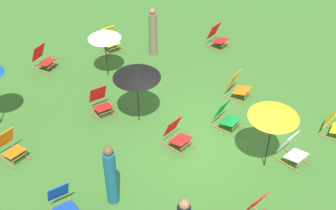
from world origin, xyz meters
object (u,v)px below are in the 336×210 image
object	(u,v)px
deckchair_11	(62,202)
deckchair_4	(43,58)
umbrella_0	(274,112)
deckchair_6	(217,37)
deckchair_8	(335,124)
deckchair_1	(226,116)
deckchair_3	(9,146)
deckchair_5	(237,86)
deckchair_12	(100,101)
umbrella_2	(137,74)
person_2	(153,33)
person_1	(111,176)
deckchair_9	(109,40)
umbrella_1	(104,34)
deckchair_7	(292,149)
deckchair_10	(176,134)

from	to	relation	value
deckchair_11	deckchair_4	bearing A→B (deg)	74.64
umbrella_0	deckchair_6	bearing A→B (deg)	52.95
deckchair_4	umbrella_0	distance (m)	7.95
deckchair_4	deckchair_11	distance (m)	6.11
umbrella_0	deckchair_8	bearing A→B (deg)	-15.02
deckchair_1	deckchair_3	bearing A→B (deg)	139.81
deckchair_5	deckchair_11	distance (m)	6.21
deckchair_12	deckchair_4	bearing A→B (deg)	101.89
umbrella_2	person_2	size ratio (longest dim) A/B	0.99
deckchair_11	person_1	world-z (taller)	person_1
deckchair_11	person_2	world-z (taller)	person_2
deckchair_6	deckchair_9	world-z (taller)	same
deckchair_3	umbrella_1	size ratio (longest dim) A/B	0.50
deckchair_6	deckchair_11	bearing A→B (deg)	-168.47
deckchair_5	deckchair_6	world-z (taller)	same
deckchair_6	umbrella_1	bearing A→B (deg)	157.20
umbrella_0	person_2	world-z (taller)	umbrella_0
deckchair_4	person_1	world-z (taller)	person_1
deckchair_3	person_1	distance (m)	3.12
deckchair_11	deckchair_5	bearing A→B (deg)	13.12
deckchair_7	deckchair_10	xyz separation A→B (m)	(-1.66, 2.43, 0.00)
person_1	deckchair_1	bearing A→B (deg)	17.75
deckchair_11	umbrella_2	size ratio (longest dim) A/B	0.50
deckchair_9	umbrella_0	bearing A→B (deg)	-85.46
deckchair_12	person_1	size ratio (longest dim) A/B	0.50
deckchair_6	umbrella_2	bearing A→B (deg)	-171.23
person_2	deckchair_9	bearing A→B (deg)	103.13
deckchair_3	umbrella_0	xyz separation A→B (m)	(4.40, -4.72, 1.36)
deckchair_4	deckchair_1	bearing A→B (deg)	-87.88
deckchair_6	umbrella_1	distance (m)	4.20
deckchair_10	deckchair_11	xyz separation A→B (m)	(-3.41, 0.21, 0.00)
deckchair_3	umbrella_2	size ratio (longest dim) A/B	0.49
deckchair_8	umbrella_2	bearing A→B (deg)	113.20
deckchair_6	deckchair_7	bearing A→B (deg)	-125.06
deckchair_9	person_1	distance (m)	6.74
umbrella_1	person_2	bearing A→B (deg)	-2.35
deckchair_5	umbrella_0	world-z (taller)	umbrella_0
deckchair_7	umbrella_2	world-z (taller)	umbrella_2
deckchair_11	umbrella_0	distance (m)	5.21
deckchair_1	umbrella_1	distance (m)	4.44
deckchair_11	person_2	size ratio (longest dim) A/B	0.50
umbrella_2	person_1	bearing A→B (deg)	-143.28
deckchair_3	umbrella_1	xyz separation A→B (m)	(4.06, 1.17, 1.14)
deckchair_3	deckchair_8	world-z (taller)	same
deckchair_1	deckchair_11	xyz separation A→B (m)	(-4.90, 0.63, 0.00)
deckchair_10	umbrella_1	world-z (taller)	umbrella_1
deckchair_7	umbrella_2	bearing A→B (deg)	115.92
deckchair_7	deckchair_12	distance (m)	5.39
umbrella_1	person_2	world-z (taller)	person_2
deckchair_4	deckchair_10	world-z (taller)	same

